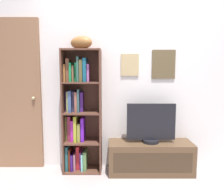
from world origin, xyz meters
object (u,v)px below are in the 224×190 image
Objects in this scene: bookshelf at (78,113)px; tv_stand at (150,157)px; football at (81,43)px; door at (12,95)px; television at (150,124)px.

tv_stand is (0.95, -0.08, -0.58)m from bookshelf.
door is (-0.96, 0.12, -0.68)m from football.
football is at bearing 177.07° from tv_stand.
television reaches higher than tv_stand.
door is (-0.91, 0.09, 0.24)m from bookshelf.
bookshelf is 0.92m from football.
tv_stand is at bearing -4.96° from door.
bookshelf is 5.47× the size of football.
door is at bearing 175.04° from tv_stand.
door reaches higher than football.
door is (-1.86, 0.16, 0.36)m from television.
bookshelf is at bearing 148.36° from football.
bookshelf is 1.12m from tv_stand.
bookshelf is at bearing 175.42° from tv_stand.
door is at bearing 174.65° from bookshelf.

